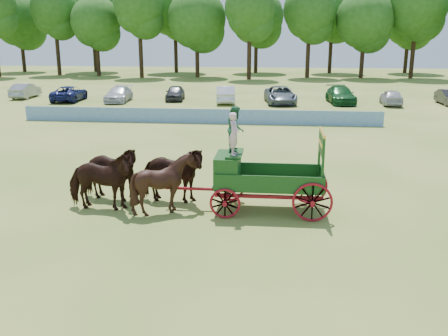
# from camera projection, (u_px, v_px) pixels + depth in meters

# --- Properties ---
(ground) EXTENTS (160.00, 160.00, 0.00)m
(ground) POSITION_uv_depth(u_px,v_px,m) (150.00, 207.00, 18.58)
(ground) COLOR tan
(ground) RESTS_ON ground
(horse_lead_left) EXTENTS (2.62, 1.25, 2.19)m
(horse_lead_left) POSITION_uv_depth(u_px,v_px,m) (100.00, 181.00, 18.04)
(horse_lead_left) COLOR black
(horse_lead_left) RESTS_ON ground
(horse_lead_right) EXTENTS (2.78, 1.69, 2.19)m
(horse_lead_right) POSITION_uv_depth(u_px,v_px,m) (110.00, 173.00, 19.09)
(horse_lead_right) COLOR black
(horse_lead_right) RESTS_ON ground
(horse_wheel_left) EXTENTS (2.36, 2.20, 2.20)m
(horse_wheel_left) POSITION_uv_depth(u_px,v_px,m) (165.00, 183.00, 17.79)
(horse_wheel_left) COLOR black
(horse_wheel_left) RESTS_ON ground
(horse_wheel_right) EXTENTS (2.65, 1.31, 2.19)m
(horse_wheel_right) POSITION_uv_depth(u_px,v_px,m) (171.00, 175.00, 18.85)
(horse_wheel_right) COLOR black
(horse_wheel_right) RESTS_ON ground
(farm_dray) EXTENTS (6.00, 2.00, 3.77)m
(farm_dray) POSITION_uv_depth(u_px,v_px,m) (249.00, 166.00, 17.91)
(farm_dray) COLOR #A3101E
(farm_dray) RESTS_ON ground
(sponsor_banner) EXTENTS (26.00, 0.08, 1.05)m
(sponsor_banner) POSITION_uv_depth(u_px,v_px,m) (198.00, 116.00, 35.82)
(sponsor_banner) COLOR #1E5DA3
(sponsor_banner) RESTS_ON ground
(parked_cars) EXTENTS (52.94, 7.85, 1.63)m
(parked_cars) POSITION_uv_depth(u_px,v_px,m) (252.00, 94.00, 46.76)
(parked_cars) COLOR silver
(parked_cars) RESTS_ON ground
(treeline) EXTENTS (90.75, 23.45, 15.54)m
(treeline) POSITION_uv_depth(u_px,v_px,m) (220.00, 13.00, 74.70)
(treeline) COLOR #382314
(treeline) RESTS_ON ground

